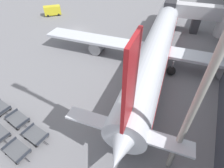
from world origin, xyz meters
The scene contains 8 objects.
ground_plane centered at (0.00, 0.00, 0.00)m, with size 500.00×500.00×0.00m, color gray.
jet_bridge centered at (25.75, 11.34, 3.70)m, with size 15.61×5.93×6.14m.
airplane centered at (19.60, -4.14, 3.23)m, with size 40.57×44.09×12.70m.
service_van centered at (-11.70, 5.13, 1.29)m, with size 4.44×4.47×2.40m.
baggage_dolly_row_near_col_c centered at (12.22, -27.38, 0.47)m, with size 3.29×1.93×0.92m.
baggage_dolly_row_mid_a_col_a centered at (5.63, -24.34, 0.47)m, with size 3.29×1.95×0.92m.
baggage_dolly_row_mid_a_col_b centered at (9.12, -24.62, 0.47)m, with size 3.30×1.98×0.92m.
baggage_dolly_row_mid_a_col_c centered at (12.54, -25.22, 0.47)m, with size 3.28×1.91×0.92m.
Camera 1 is at (24.67, -30.99, 16.93)m, focal length 28.00 mm.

